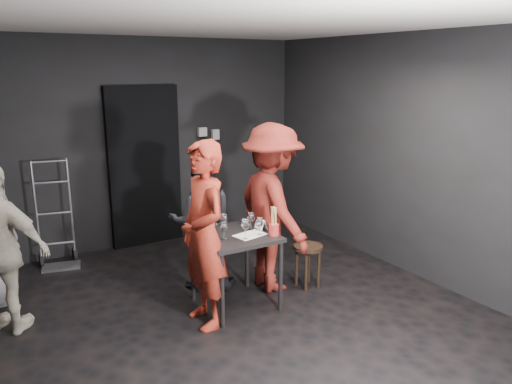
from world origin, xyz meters
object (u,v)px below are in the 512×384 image
woman_black (202,225)px  server_red (204,222)px  stool (308,255)px  breadstick_cup (274,221)px  tasting_table (235,244)px  hand_truck (58,247)px  man_maroon (272,193)px  wine_bottle (207,229)px

woman_black → server_red: bearing=89.9°
stool → breadstick_cup: bearing=-161.2°
tasting_table → server_red: bearing=-158.6°
hand_truck → man_maroon: 2.73m
breadstick_cup → stool: bearing=18.8°
woman_black → breadstick_cup: size_ratio=4.60×
hand_truck → wine_bottle: size_ratio=4.59×
woman_black → breadstick_cup: bearing=140.4°
hand_truck → server_red: 2.46m
man_maroon → wine_bottle: size_ratio=7.51×
hand_truck → woman_black: size_ratio=0.92×
stool → server_red: server_red is taller
tasting_table → man_maroon: 0.70m
breadstick_cup → tasting_table: bearing=144.4°
server_red → breadstick_cup: server_red is taller
hand_truck → stool: size_ratio=2.74×
wine_bottle → tasting_table: bearing=2.6°
man_maroon → stool: bearing=-118.6°
wine_bottle → breadstick_cup: breadstick_cup is taller
man_maroon → breadstick_cup: 0.49m
server_red → man_maroon: size_ratio=0.94×
server_red → breadstick_cup: 0.72m
tasting_table → server_red: (-0.41, -0.16, 0.33)m
stool → tasting_table: bearing=178.5°
stool → breadstick_cup: breadstick_cup is taller
tasting_table → woman_black: woman_black is taller
woman_black → man_maroon: (0.63, -0.39, 0.35)m
server_red → tasting_table: bearing=112.7°
hand_truck → tasting_table: hand_truck is taller
woman_black → stool: bearing=172.5°
woman_black → tasting_table: bearing=122.7°
breadstick_cup → man_maroon: bearing=58.5°
server_red → wine_bottle: bearing=146.8°
woman_black → man_maroon: man_maroon is taller
man_maroon → breadstick_cup: size_ratio=6.90×
server_red → woman_black: server_red is taller
woman_black → hand_truck: bearing=-25.5°
stool → wine_bottle: size_ratio=1.68×
tasting_table → wine_bottle: 0.37m
stool → woman_black: woman_black is taller
hand_truck → server_red: bearing=-54.0°
stool → woman_black: (-0.96, 0.59, 0.34)m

